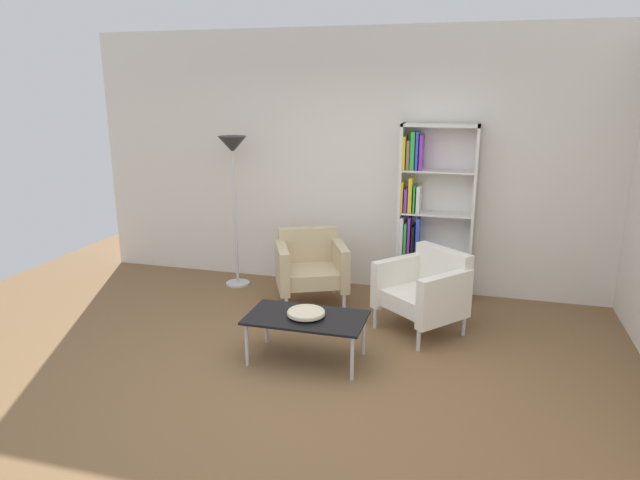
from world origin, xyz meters
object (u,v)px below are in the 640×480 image
bookshelf_tall (427,214)px  decorative_bowl (306,313)px  coffee_table_low (306,320)px  floor_lamp_torchiere (233,162)px  armchair_spare_guest (311,266)px  armchair_corner_red (425,289)px

bookshelf_tall → decorative_bowl: size_ratio=5.94×
coffee_table_low → floor_lamp_torchiere: floor_lamp_torchiere is taller
bookshelf_tall → armchair_spare_guest: size_ratio=2.08×
coffee_table_low → decorative_bowl: bearing=88.2°
armchair_spare_guest → floor_lamp_torchiere: size_ratio=0.52×
bookshelf_tall → armchair_spare_guest: bookshelf_tall is taller
bookshelf_tall → decorative_bowl: 2.09m
coffee_table_low → decorative_bowl: 0.07m
bookshelf_tall → armchair_spare_guest: bearing=-154.9°
coffee_table_low → floor_lamp_torchiere: bearing=129.7°
armchair_corner_red → floor_lamp_torchiere: floor_lamp_torchiere is taller
coffee_table_low → armchair_corner_red: armchair_corner_red is taller
armchair_spare_guest → floor_lamp_torchiere: bearing=138.0°
armchair_spare_guest → floor_lamp_torchiere: (-1.00, 0.31, 1.03)m
bookshelf_tall → floor_lamp_torchiere: 2.23m
armchair_spare_guest → armchair_corner_red: 1.32m
armchair_corner_red → floor_lamp_torchiere: 2.58m
armchair_corner_red → floor_lamp_torchiere: (-2.25, 0.73, 1.03)m
coffee_table_low → decorative_bowl: decorative_bowl is taller
bookshelf_tall → decorative_bowl: (-0.81, -1.85, -0.51)m
armchair_spare_guest → armchair_corner_red: same height
bookshelf_tall → coffee_table_low: size_ratio=1.90×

